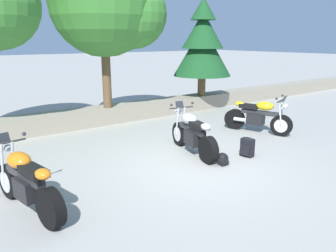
# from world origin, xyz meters

# --- Properties ---
(ground_plane) EXTENTS (120.00, 120.00, 0.00)m
(ground_plane) POSITION_xyz_m (0.00, 0.00, 0.00)
(ground_plane) COLOR #A3A099
(stone_wall) EXTENTS (36.00, 0.80, 0.55)m
(stone_wall) POSITION_xyz_m (0.00, 4.80, 0.28)
(stone_wall) COLOR gray
(stone_wall) RESTS_ON ground
(motorcycle_orange_near_left) EXTENTS (0.80, 2.05, 1.18)m
(motorcycle_orange_near_left) POSITION_xyz_m (-3.47, 0.13, 0.49)
(motorcycle_orange_near_left) COLOR black
(motorcycle_orange_near_left) RESTS_ON ground
(motorcycle_silver_centre) EXTENTS (0.74, 2.05, 1.18)m
(motorcycle_silver_centre) POSITION_xyz_m (0.53, 0.73, 0.49)
(motorcycle_silver_centre) COLOR black
(motorcycle_silver_centre) RESTS_ON ground
(motorcycle_yellow_far_right) EXTENTS (0.97, 1.99, 1.18)m
(motorcycle_yellow_far_right) POSITION_xyz_m (3.34, 1.02, 0.49)
(motorcycle_yellow_far_right) COLOR black
(motorcycle_yellow_far_right) RESTS_ON ground
(rider_backpack) EXTENTS (0.30, 0.33, 0.47)m
(rider_backpack) POSITION_xyz_m (1.43, -0.23, 0.24)
(rider_backpack) COLOR black
(rider_backpack) RESTS_ON ground
(rider_helmet) EXTENTS (0.28, 0.28, 0.28)m
(rider_helmet) POSITION_xyz_m (0.55, -0.29, 0.14)
(rider_helmet) COLOR black
(rider_helmet) RESTS_ON ground
(leafy_tree_mid_right) EXTENTS (3.45, 3.28, 4.90)m
(leafy_tree_mid_right) POSITION_xyz_m (0.33, 4.52, 3.73)
(leafy_tree_mid_right) COLOR brown
(leafy_tree_mid_right) RESTS_ON stone_wall
(pine_tree_far_right) EXTENTS (2.22, 2.22, 3.71)m
(pine_tree_far_right) POSITION_xyz_m (4.23, 4.59, 2.57)
(pine_tree_far_right) COLOR brown
(pine_tree_far_right) RESTS_ON stone_wall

